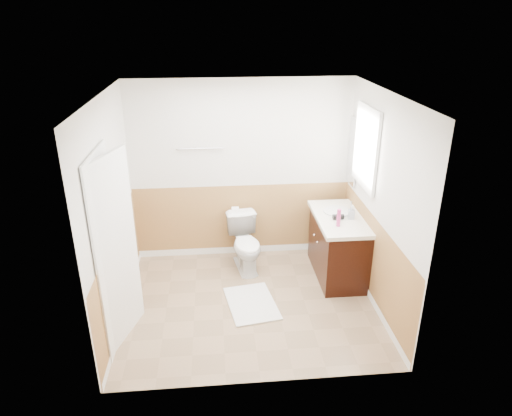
{
  "coord_description": "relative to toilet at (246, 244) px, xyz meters",
  "views": [
    {
      "loc": [
        -0.36,
        -4.67,
        3.28
      ],
      "look_at": [
        0.1,
        0.25,
        1.15
      ],
      "focal_mm": 32.3,
      "sensor_mm": 36.0,
      "label": 1
    }
  ],
  "objects": [
    {
      "name": "mirror_panel",
      "position": [
        1.46,
        0.25,
        1.18
      ],
      "size": [
        0.02,
        0.35,
        0.9
      ],
      "primitive_type": "cube",
      "color": "silver",
      "rests_on": "wall_right"
    },
    {
      "name": "hair_dryer_handle",
      "position": [
        1.11,
        -0.38,
        0.49
      ],
      "size": [
        0.03,
        0.03,
        0.07
      ],
      "primitive_type": "cylinder",
      "color": "black",
      "rests_on": "countertop"
    },
    {
      "name": "tp_holder_bar",
      "position": [
        -0.12,
        0.38,
        0.33
      ],
      "size": [
        0.14,
        0.02,
        0.02
      ],
      "primitive_type": "cylinder",
      "rotation": [
        0.0,
        1.57,
        0.0
      ],
      "color": "silver",
      "rests_on": "wall_back"
    },
    {
      "name": "wall_left",
      "position": [
        -1.52,
        -0.85,
        0.88
      ],
      "size": [
        0.0,
        3.0,
        3.0
      ],
      "primitive_type": "plane",
      "rotation": [
        1.57,
        0.0,
        1.57
      ],
      "color": "silver",
      "rests_on": "floor"
    },
    {
      "name": "towel_bar",
      "position": [
        -0.57,
        0.4,
        1.23
      ],
      "size": [
        0.62,
        0.02,
        0.02
      ],
      "primitive_type": "cylinder",
      "rotation": [
        0.0,
        1.57,
        0.0
      ],
      "color": "silver",
      "rests_on": "wall_back"
    },
    {
      "name": "window_glass",
      "position": [
        1.47,
        -0.26,
        1.38
      ],
      "size": [
        0.01,
        0.7,
        0.9
      ],
      "primitive_type": "cube",
      "color": "white",
      "rests_on": "wall_right"
    },
    {
      "name": "door",
      "position": [
        -1.42,
        -1.3,
        0.65
      ],
      "size": [
        0.29,
        0.78,
        2.04
      ],
      "primitive_type": "cube",
      "rotation": [
        0.0,
        0.0,
        -0.31
      ],
      "color": "white",
      "rests_on": "wall_left"
    },
    {
      "name": "soap_dispenser",
      "position": [
        1.31,
        -0.36,
        0.57
      ],
      "size": [
        0.09,
        0.09,
        0.17
      ],
      "primitive_type": "imported",
      "rotation": [
        0.0,
        0.0,
        -0.21
      ],
      "color": "#98A1AB",
      "rests_on": "countertop"
    },
    {
      "name": "toilet",
      "position": [
        0.0,
        0.0,
        0.0
      ],
      "size": [
        0.52,
        0.78,
        0.73
      ],
      "primitive_type": "imported",
      "rotation": [
        0.0,
        0.0,
        0.16
      ],
      "color": "white",
      "rests_on": "floor"
    },
    {
      "name": "floor",
      "position": [
        -0.02,
        -0.85,
        -0.37
      ],
      "size": [
        3.0,
        3.0,
        0.0
      ],
      "primitive_type": "plane",
      "color": "#8C7051",
      "rests_on": "ground"
    },
    {
      "name": "lotion_bottle",
      "position": [
        1.09,
        -0.56,
        0.59
      ],
      "size": [
        0.05,
        0.05,
        0.22
      ],
      "primitive_type": "cylinder",
      "color": "#C13278",
      "rests_on": "countertop"
    },
    {
      "name": "door_knob",
      "position": [
        -1.36,
        -0.97,
        0.58
      ],
      "size": [
        0.06,
        0.06,
        0.06
      ],
      "primitive_type": "sphere",
      "color": "silver",
      "rests_on": "door"
    },
    {
      "name": "tp_sheet",
      "position": [
        -0.12,
        0.38,
        0.22
      ],
      "size": [
        0.1,
        0.01,
        0.16
      ],
      "primitive_type": "cube",
      "color": "white",
      "rests_on": "tp_roll"
    },
    {
      "name": "wainscot_right",
      "position": [
        1.47,
        -0.85,
        0.13
      ],
      "size": [
        0.0,
        2.6,
        2.6
      ],
      "primitive_type": "plane",
      "rotation": [
        1.57,
        0.0,
        -1.57
      ],
      "color": "#AD7C45",
      "rests_on": "floor"
    },
    {
      "name": "door_frame",
      "position": [
        -1.5,
        -1.3,
        0.66
      ],
      "size": [
        0.02,
        0.92,
        2.1
      ],
      "primitive_type": "cube",
      "color": "white",
      "rests_on": "wall_left"
    },
    {
      "name": "wall_front",
      "position": [
        -0.02,
        -2.15,
        0.88
      ],
      "size": [
        3.0,
        0.0,
        3.0
      ],
      "primitive_type": "plane",
      "rotation": [
        -1.57,
        0.0,
        0.0
      ],
      "color": "silver",
      "rests_on": "floor"
    },
    {
      "name": "vanity_cabinet",
      "position": [
        1.19,
        -0.29,
        0.03
      ],
      "size": [
        0.55,
        1.1,
        0.8
      ],
      "primitive_type": "cube",
      "color": "black",
      "rests_on": "floor"
    },
    {
      "name": "sink_basin",
      "position": [
        1.19,
        -0.14,
        0.49
      ],
      "size": [
        0.36,
        0.36,
        0.02
      ],
      "primitive_type": "cylinder",
      "color": "silver",
      "rests_on": "countertop"
    },
    {
      "name": "tp_roll",
      "position": [
        -0.12,
        0.38,
        0.33
      ],
      "size": [
        0.1,
        0.11,
        0.11
      ],
      "primitive_type": "cylinder",
      "rotation": [
        0.0,
        1.57,
        0.0
      ],
      "color": "white",
      "rests_on": "tp_holder_bar"
    },
    {
      "name": "wainscot_left",
      "position": [
        -1.51,
        -0.85,
        0.13
      ],
      "size": [
        0.0,
        2.6,
        2.6
      ],
      "primitive_type": "plane",
      "rotation": [
        1.57,
        0.0,
        1.57
      ],
      "color": "#AD7C45",
      "rests_on": "floor"
    },
    {
      "name": "vanity_knob_right",
      "position": [
        0.89,
        -0.19,
        0.18
      ],
      "size": [
        0.03,
        0.03,
        0.03
      ],
      "primitive_type": "sphere",
      "color": "white",
      "rests_on": "vanity_cabinet"
    },
    {
      "name": "window_frame",
      "position": [
        1.45,
        -0.26,
        1.38
      ],
      "size": [
        0.04,
        0.8,
        1.0
      ],
      "primitive_type": "cube",
      "color": "white",
      "rests_on": "wall_right"
    },
    {
      "name": "ceiling",
      "position": [
        -0.02,
        -0.85,
        2.13
      ],
      "size": [
        3.0,
        3.0,
        0.0
      ],
      "primitive_type": "plane",
      "rotation": [
        3.14,
        0.0,
        0.0
      ],
      "color": "white",
      "rests_on": "floor"
    },
    {
      "name": "countertop",
      "position": [
        1.18,
        -0.29,
        0.46
      ],
      "size": [
        0.6,
        1.15,
        0.05
      ],
      "primitive_type": "cube",
      "color": "white",
      "rests_on": "vanity_cabinet"
    },
    {
      "name": "bath_mat",
      "position": [
        -0.0,
        -0.87,
        -0.36
      ],
      "size": [
        0.67,
        0.88,
        0.02
      ],
      "primitive_type": "cube",
      "rotation": [
        0.0,
        0.0,
        0.16
      ],
      "color": "white",
      "rests_on": "floor"
    },
    {
      "name": "wall_right",
      "position": [
        1.48,
        -0.85,
        0.88
      ],
      "size": [
        0.0,
        3.0,
        3.0
      ],
      "primitive_type": "plane",
      "rotation": [
        1.57,
        0.0,
        -1.57
      ],
      "color": "silver",
      "rests_on": "floor"
    },
    {
      "name": "hair_dryer_body",
      "position": [
        1.14,
        -0.37,
        0.52
      ],
      "size": [
        0.14,
        0.07,
        0.07
      ],
      "primitive_type": "cylinder",
      "rotation": [
        0.0,
        1.57,
        0.0
      ],
      "color": "black",
      "rests_on": "countertop"
    },
    {
      "name": "faucet",
      "position": [
        1.37,
        -0.14,
        0.55
      ],
      "size": [
        0.02,
        0.02,
        0.14
      ],
      "primitive_type": "cylinder",
      "color": "#BAB9C0",
      "rests_on": "countertop"
    },
    {
      "name": "wainscot_front",
      "position": [
        -0.02,
        -2.14,
        0.13
      ],
      "size": [
        3.0,
        0.0,
        3.0
      ],
      "primitive_type": "plane",
      "rotation": [
        -1.57,
        0.0,
        0.0
      ],
      "color": "#AD7C45",
      "rests_on": "floor"
    },
    {
      "name": "vanity_knob_left",
      "position": [
        0.89,
        -0.39,
        0.18
      ],
      "size": [
        0.03,
        0.03,
        0.03
      ],
      "primitive_type": "sphere",
      "color": "#B5B5BB",
      "rests_on": "vanity_cabinet"
    },
    {
      "name": "wainscot_back",
      "position": [
        -0.02,
        0.44,
        0.13
      ],
      "size": [
        3.0,
        0.0,
        3.0
      ],
      "primitive_type": "plane",
      "rotation": [
        1.57,
        0.0,
        0.0
      ],
      "color": "#AD7C45",
      "rests_on": "floor"
    },
    {
      "name": "wall_back",
      "position": [
        -0.02,
        0.45,
        0.88
      ],
      "size": [
        3.0,
        0.0,
        3.0
      ],
      "primitive_type": "plane",
      "rotation": [
        1.57,
        0.0,
        0.0
      ],
      "color": "silver",
      "rests_on": "floor"
    }
  ]
}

